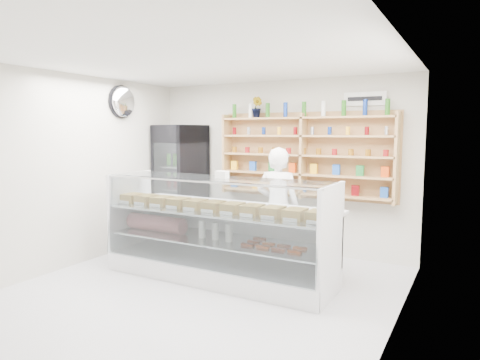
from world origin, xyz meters
The scene contains 8 objects.
room centered at (0.00, 0.00, 1.40)m, with size 5.00×5.00×5.00m.
display_counter centered at (-0.08, 0.72, 0.37)m, with size 3.14×0.94×1.37m.
shop_worker centered at (0.42, 1.55, 0.87)m, with size 0.64×0.42×1.75m, color silver.
drinks_cooler centered at (-1.75, 2.13, 1.05)m, with size 0.87×0.85×2.08m.
wall_shelving centered at (0.50, 2.34, 1.59)m, with size 2.84×0.28×1.33m.
potted_plant centered at (-0.32, 2.34, 2.37)m, with size 0.19×0.15×0.34m, color #1E6626.
security_mirror centered at (-2.17, 1.20, 2.45)m, with size 0.15×0.50×0.50m, color silver.
wall_sign centered at (1.40, 2.47, 2.45)m, with size 0.62×0.03×0.20m, color white.
Camera 1 is at (2.90, -4.02, 1.96)m, focal length 32.00 mm.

